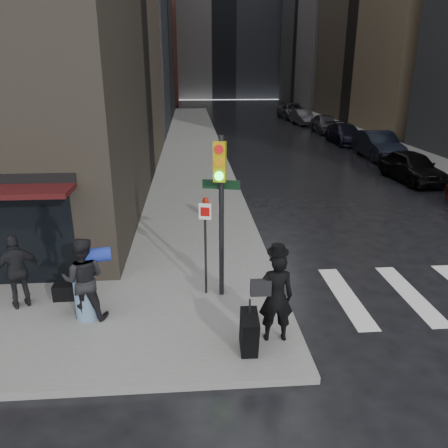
% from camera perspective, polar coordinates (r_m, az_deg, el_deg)
% --- Properties ---
extents(ground, '(140.00, 140.00, 0.00)m').
position_cam_1_polar(ground, '(9.59, -2.90, -13.13)').
color(ground, black).
rests_on(ground, ground).
extents(sidewalk_left, '(4.00, 50.00, 0.15)m').
position_cam_1_polar(sidewalk_left, '(35.44, -4.18, 11.32)').
color(sidewalk_left, slate).
rests_on(sidewalk_left, ground).
extents(sidewalk_right, '(3.00, 50.00, 0.15)m').
position_cam_1_polar(sidewalk_right, '(37.97, 17.06, 11.09)').
color(sidewalk_right, slate).
rests_on(sidewalk_right, ground).
extents(bldg_left_far, '(22.00, 20.00, 26.00)m').
position_cam_1_polar(bldg_left_far, '(71.66, -16.27, 25.23)').
color(bldg_left_far, brown).
rests_on(bldg_left_far, ground).
extents(bldg_right_far, '(22.00, 20.00, 25.00)m').
position_cam_1_polar(bldg_right_far, '(71.42, 18.90, 24.60)').
color(bldg_right_far, slate).
rests_on(bldg_right_far, ground).
extents(bldg_distant, '(40.00, 12.00, 32.00)m').
position_cam_1_polar(bldg_distant, '(86.96, -0.32, 26.82)').
color(bldg_distant, slate).
rests_on(bldg_distant, ground).
extents(man_overcoat, '(1.06, 1.01, 2.03)m').
position_cam_1_polar(man_overcoat, '(8.45, 6.09, -10.19)').
color(man_overcoat, black).
rests_on(man_overcoat, ground).
extents(man_jeans, '(1.30, 0.71, 1.82)m').
position_cam_1_polar(man_jeans, '(9.60, -17.89, -6.84)').
color(man_jeans, black).
rests_on(man_jeans, ground).
extents(man_greycoat, '(1.08, 0.86, 1.72)m').
position_cam_1_polar(man_greycoat, '(10.60, -25.35, -5.61)').
color(man_greycoat, black).
rests_on(man_greycoat, ground).
extents(traffic_light, '(0.91, 0.52, 3.72)m').
position_cam_1_polar(traffic_light, '(9.48, -0.63, 3.47)').
color(traffic_light, black).
rests_on(traffic_light, ground).
extents(fire_hydrant, '(0.39, 0.31, 0.70)m').
position_cam_1_polar(fire_hydrant, '(15.72, -2.40, 2.15)').
color(fire_hydrant, '#AF1C0A').
rests_on(fire_hydrant, ground).
extents(parked_car_1, '(1.96, 4.35, 1.45)m').
position_cam_1_polar(parked_car_1, '(23.08, 23.32, 6.92)').
color(parked_car_1, black).
rests_on(parked_car_1, ground).
extents(parked_car_2, '(1.86, 4.93, 1.61)m').
position_cam_1_polar(parked_car_2, '(28.42, 19.50, 9.69)').
color(parked_car_2, black).
rests_on(parked_car_2, ground).
extents(parked_car_3, '(1.93, 4.75, 1.38)m').
position_cam_1_polar(parked_car_3, '(33.65, 15.54, 11.29)').
color(parked_car_3, black).
rests_on(parked_car_3, ground).
extents(parked_car_4, '(1.93, 4.50, 1.51)m').
position_cam_1_polar(parked_car_4, '(39.06, 13.05, 12.67)').
color(parked_car_4, '#3B3B3F').
rests_on(parked_car_4, ground).
extents(parked_car_5, '(1.80, 4.33, 1.39)m').
position_cam_1_polar(parked_car_5, '(44.38, 10.25, 13.56)').
color(parked_car_5, '#3B3B3F').
rests_on(parked_car_5, ground).
extents(parked_car_6, '(2.76, 5.79, 1.60)m').
position_cam_1_polar(parked_car_6, '(49.96, 9.04, 14.40)').
color(parked_car_6, '#4A4B4F').
rests_on(parked_car_6, ground).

